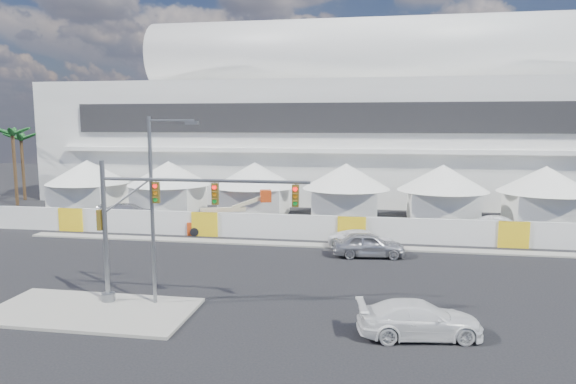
% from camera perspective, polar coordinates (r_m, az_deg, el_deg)
% --- Properties ---
extents(ground, '(160.00, 160.00, 0.00)m').
position_cam_1_polar(ground, '(28.01, -6.91, -11.71)').
color(ground, black).
rests_on(ground, ground).
extents(median_island, '(10.00, 5.00, 0.15)m').
position_cam_1_polar(median_island, '(27.70, -21.02, -12.24)').
color(median_island, gray).
rests_on(median_island, ground).
extents(far_curb, '(80.00, 1.20, 0.12)m').
position_cam_1_polar(far_curb, '(40.86, 27.08, -6.20)').
color(far_curb, gray).
rests_on(far_curb, ground).
extents(stadium, '(80.00, 24.80, 21.98)m').
position_cam_1_polar(stadium, '(66.83, 10.56, 7.73)').
color(stadium, silver).
rests_on(stadium, ground).
extents(tent_row, '(53.40, 8.40, 5.40)m').
position_cam_1_polar(tent_row, '(50.20, 1.32, 0.69)').
color(tent_row, white).
rests_on(tent_row, ground).
extents(hoarding_fence, '(70.00, 0.25, 2.00)m').
position_cam_1_polar(hoarding_fence, '(40.70, 7.09, -4.09)').
color(hoarding_fence, silver).
rests_on(hoarding_fence, ground).
extents(palm_cluster, '(10.60, 10.60, 8.55)m').
position_cam_1_polar(palm_cluster, '(68.52, -27.41, 4.84)').
color(palm_cluster, '#47331E').
rests_on(palm_cluster, ground).
extents(sedan_silver, '(2.52, 5.17, 1.70)m').
position_cam_1_polar(sedan_silver, '(36.35, 8.95, -5.80)').
color(sedan_silver, '#ABABB0').
rests_on(sedan_silver, ground).
extents(pickup_curb, '(4.32, 5.69, 1.44)m').
position_cam_1_polar(pickup_curb, '(38.08, 8.48, -5.38)').
color(pickup_curb, white).
rests_on(pickup_curb, ground).
extents(pickup_near, '(3.04, 5.69, 1.57)m').
position_cam_1_polar(pickup_near, '(23.74, 14.40, -13.53)').
color(pickup_near, silver).
rests_on(pickup_near, ground).
extents(lot_car_a, '(2.04, 5.01, 1.62)m').
position_cam_1_polar(lot_car_a, '(45.64, 22.66, -3.60)').
color(lot_car_a, silver).
rests_on(lot_car_a, ground).
extents(lot_car_c, '(3.63, 5.98, 1.62)m').
position_cam_1_polar(lot_car_c, '(51.22, -17.20, -2.16)').
color(lot_car_c, '#B2B2B7').
rests_on(lot_car_c, ground).
extents(traffic_mast, '(10.86, 0.71, 7.27)m').
position_cam_1_polar(traffic_mast, '(26.60, -15.30, -3.47)').
color(traffic_mast, slate).
rests_on(traffic_mast, median_island).
extents(streetlight_median, '(2.61, 0.26, 9.45)m').
position_cam_1_polar(streetlight_median, '(26.33, -14.42, -0.64)').
color(streetlight_median, slate).
rests_on(streetlight_median, median_island).
extents(boom_lift, '(7.33, 2.61, 3.61)m').
position_cam_1_polar(boom_lift, '(43.61, -7.91, -3.35)').
color(boom_lift, '#CB4013').
rests_on(boom_lift, ground).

